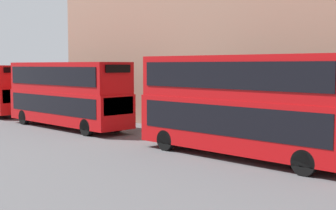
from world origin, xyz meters
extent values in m
cube|color=#B20C0F|center=(1.60, 18.72, 1.50)|extent=(2.55, 10.53, 2.29)
cube|color=#B20C0F|center=(1.60, 18.72, 3.59)|extent=(2.50, 10.32, 1.90)
cube|color=black|center=(1.60, 18.72, 1.77)|extent=(2.59, 9.68, 1.28)
cube|color=black|center=(1.60, 18.72, 3.69)|extent=(2.59, 9.68, 1.14)
cylinder|color=black|center=(0.48, 15.05, 0.50)|extent=(0.30, 1.00, 1.00)
cylinder|color=black|center=(2.73, 15.05, 0.50)|extent=(0.30, 1.00, 1.00)
cylinder|color=black|center=(0.48, 22.38, 0.50)|extent=(0.30, 1.00, 1.00)
cylinder|color=black|center=(2.73, 22.38, 0.50)|extent=(0.30, 1.00, 1.00)
cube|color=#B20C0F|center=(1.60, 32.68, 1.37)|extent=(2.55, 10.65, 2.05)
cube|color=#B20C0F|center=(1.60, 32.68, 3.34)|extent=(2.50, 10.44, 1.90)
cube|color=black|center=(1.60, 32.68, 1.62)|extent=(2.59, 9.80, 1.15)
cube|color=black|center=(1.60, 32.68, 3.44)|extent=(2.59, 9.80, 1.14)
cube|color=black|center=(1.60, 27.39, 1.78)|extent=(2.17, 0.06, 1.02)
cube|color=black|center=(1.60, 27.39, 3.91)|extent=(1.78, 0.06, 0.46)
cylinder|color=black|center=(0.48, 28.96, 0.50)|extent=(0.30, 1.00, 1.00)
cylinder|color=black|center=(2.73, 28.96, 0.50)|extent=(0.30, 1.00, 1.00)
cylinder|color=black|center=(0.48, 36.41, 0.50)|extent=(0.30, 1.00, 1.00)
cylinder|color=black|center=(2.73, 36.41, 0.50)|extent=(0.30, 1.00, 1.00)
cube|color=black|center=(1.60, 39.71, 1.78)|extent=(2.17, 0.06, 1.02)
cube|color=black|center=(1.60, 39.71, 3.75)|extent=(1.78, 0.06, 0.41)
cylinder|color=black|center=(2.73, 41.28, 0.50)|extent=(0.30, 1.00, 1.00)
camera|label=1|loc=(-15.24, 6.52, 4.13)|focal=50.00mm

